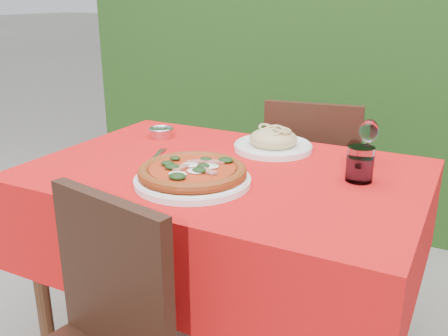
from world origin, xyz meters
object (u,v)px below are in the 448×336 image
at_px(water_glass, 360,166).
at_px(wine_glass, 369,133).
at_px(pizza_plate, 192,174).
at_px(pasta_plate, 273,142).
at_px(steel_ramekin, 161,133).
at_px(chair_far, 312,183).
at_px(fork, 154,158).

relative_size(water_glass, wine_glass, 0.70).
bearing_deg(water_glass, pizza_plate, -149.77).
relative_size(pasta_plate, wine_glass, 1.85).
bearing_deg(pizza_plate, steel_ramekin, 134.03).
height_order(chair_far, wine_glass, wine_glass).
bearing_deg(wine_glass, pasta_plate, 178.99).
height_order(pizza_plate, pasta_plate, pasta_plate).
bearing_deg(fork, wine_glass, 5.64).
xyz_separation_m(water_glass, steel_ramekin, (-0.82, 0.14, -0.03)).
xyz_separation_m(chair_far, fork, (-0.37, -0.66, 0.25)).
height_order(pasta_plate, wine_glass, wine_glass).
relative_size(water_glass, steel_ramekin, 1.20).
height_order(water_glass, fork, water_glass).
bearing_deg(pizza_plate, fork, 149.20).
bearing_deg(chair_far, water_glass, 110.55).
height_order(pizza_plate, wine_glass, wine_glass).
relative_size(chair_far, water_glass, 8.14).
bearing_deg(chair_far, steel_ramekin, 30.12).
bearing_deg(fork, water_glass, -8.40).
relative_size(chair_far, pasta_plate, 3.08).
bearing_deg(steel_ramekin, chair_far, 38.90).
bearing_deg(chair_far, wine_glass, 119.13).
distance_m(pasta_plate, wine_glass, 0.35).
relative_size(pasta_plate, steel_ramekin, 3.17).
bearing_deg(steel_ramekin, wine_glass, 2.50).
bearing_deg(water_glass, steel_ramekin, 170.33).
xyz_separation_m(water_glass, fork, (-0.68, -0.11, -0.05)).
bearing_deg(wine_glass, steel_ramekin, -177.50).
relative_size(pasta_plate, fork, 1.36).
height_order(pizza_plate, fork, pizza_plate).
height_order(wine_glass, fork, wine_glass).
relative_size(chair_far, wine_glass, 5.69).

